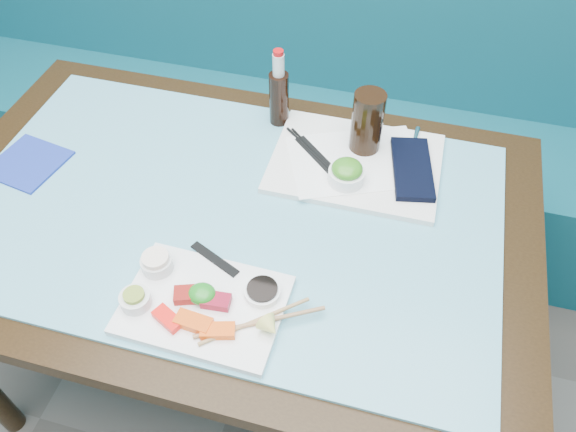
% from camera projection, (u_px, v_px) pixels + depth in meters
% --- Properties ---
extents(booth_bench, '(3.00, 0.56, 1.17)m').
position_uv_depth(booth_bench, '(309.00, 117.00, 2.10)').
color(booth_bench, '#0F515F').
rests_on(booth_bench, ground).
extents(dining_table, '(1.40, 0.90, 0.75)m').
position_uv_depth(dining_table, '(230.00, 234.00, 1.34)').
color(dining_table, black).
rests_on(dining_table, ground).
extents(glass_top, '(1.22, 0.76, 0.01)m').
position_uv_depth(glass_top, '(227.00, 210.00, 1.28)').
color(glass_top, '#60AAC0').
rests_on(glass_top, dining_table).
extents(sashimi_plate, '(0.32, 0.23, 0.02)m').
position_uv_depth(sashimi_plate, '(204.00, 305.00, 1.10)').
color(sashimi_plate, white).
rests_on(sashimi_plate, glass_top).
extents(salmon_left, '(0.07, 0.05, 0.01)m').
position_uv_depth(salmon_left, '(168.00, 319.00, 1.06)').
color(salmon_left, '#FF120A').
rests_on(salmon_left, sashimi_plate).
extents(salmon_mid, '(0.07, 0.04, 0.02)m').
position_uv_depth(salmon_mid, '(193.00, 322.00, 1.05)').
color(salmon_mid, '#EC4A09').
rests_on(salmon_mid, sashimi_plate).
extents(salmon_right, '(0.07, 0.05, 0.02)m').
position_uv_depth(salmon_right, '(218.00, 331.00, 1.04)').
color(salmon_right, '#FF510A').
rests_on(salmon_right, sashimi_plate).
extents(tuna_left, '(0.07, 0.05, 0.02)m').
position_uv_depth(tuna_left, '(189.00, 295.00, 1.09)').
color(tuna_left, maroon).
rests_on(tuna_left, sashimi_plate).
extents(tuna_right, '(0.06, 0.04, 0.02)m').
position_uv_depth(tuna_right, '(216.00, 301.00, 1.08)').
color(tuna_right, maroon).
rests_on(tuna_right, sashimi_plate).
extents(seaweed_garnish, '(0.06, 0.06, 0.03)m').
position_uv_depth(seaweed_garnish, '(202.00, 294.00, 1.09)').
color(seaweed_garnish, '#1C7C1C').
rests_on(seaweed_garnish, sashimi_plate).
extents(ramekin_wasabi, '(0.07, 0.07, 0.03)m').
position_uv_depth(ramekin_wasabi, '(135.00, 300.00, 1.08)').
color(ramekin_wasabi, silver).
rests_on(ramekin_wasabi, sashimi_plate).
extents(wasabi_fill, '(0.05, 0.05, 0.01)m').
position_uv_depth(wasabi_fill, '(134.00, 295.00, 1.07)').
color(wasabi_fill, olive).
rests_on(wasabi_fill, ramekin_wasabi).
extents(ramekin_ginger, '(0.08, 0.08, 0.03)m').
position_uv_depth(ramekin_ginger, '(157.00, 264.00, 1.14)').
color(ramekin_ginger, silver).
rests_on(ramekin_ginger, sashimi_plate).
extents(ginger_fill, '(0.06, 0.06, 0.01)m').
position_uv_depth(ginger_fill, '(155.00, 258.00, 1.12)').
color(ginger_fill, '#FFE5D1').
rests_on(ginger_fill, ramekin_ginger).
extents(soy_dish, '(0.08, 0.08, 0.01)m').
position_uv_depth(soy_dish, '(262.00, 292.00, 1.10)').
color(soy_dish, white).
rests_on(soy_dish, sashimi_plate).
extents(soy_fill, '(0.08, 0.08, 0.01)m').
position_uv_depth(soy_fill, '(262.00, 289.00, 1.09)').
color(soy_fill, black).
rests_on(soy_fill, soy_dish).
extents(lemon_wedge, '(0.05, 0.05, 0.04)m').
position_uv_depth(lemon_wedge, '(270.00, 327.00, 1.03)').
color(lemon_wedge, '#F4ED73').
rests_on(lemon_wedge, sashimi_plate).
extents(chopstick_sleeve, '(0.12, 0.07, 0.00)m').
position_uv_depth(chopstick_sleeve, '(215.00, 259.00, 1.16)').
color(chopstick_sleeve, black).
rests_on(chopstick_sleeve, sashimi_plate).
extents(wooden_chopstick_a, '(0.18, 0.16, 0.01)m').
position_uv_depth(wooden_chopstick_a, '(255.00, 321.00, 1.06)').
color(wooden_chopstick_a, '#A47E4D').
rests_on(wooden_chopstick_a, sashimi_plate).
extents(wooden_chopstick_b, '(0.23, 0.13, 0.01)m').
position_uv_depth(wooden_chopstick_b, '(260.00, 322.00, 1.06)').
color(wooden_chopstick_b, '#9F704A').
rests_on(wooden_chopstick_b, sashimi_plate).
extents(serving_tray, '(0.41, 0.31, 0.02)m').
position_uv_depth(serving_tray, '(356.00, 163.00, 1.37)').
color(serving_tray, white).
rests_on(serving_tray, glass_top).
extents(paper_placemat, '(0.37, 0.33, 0.00)m').
position_uv_depth(paper_placemat, '(356.00, 161.00, 1.36)').
color(paper_placemat, white).
rests_on(paper_placemat, serving_tray).
extents(seaweed_bowl, '(0.09, 0.09, 0.03)m').
position_uv_depth(seaweed_bowl, '(346.00, 176.00, 1.30)').
color(seaweed_bowl, white).
rests_on(seaweed_bowl, serving_tray).
extents(seaweed_salad, '(0.09, 0.09, 0.04)m').
position_uv_depth(seaweed_salad, '(347.00, 169.00, 1.28)').
color(seaweed_salad, '#367F1D').
rests_on(seaweed_salad, seaweed_bowl).
extents(cola_glass, '(0.08, 0.08, 0.16)m').
position_uv_depth(cola_glass, '(367.00, 122.00, 1.33)').
color(cola_glass, black).
rests_on(cola_glass, serving_tray).
extents(navy_pouch, '(0.13, 0.22, 0.02)m').
position_uv_depth(navy_pouch, '(412.00, 168.00, 1.33)').
color(navy_pouch, black).
rests_on(navy_pouch, serving_tray).
extents(fork, '(0.02, 0.10, 0.01)m').
position_uv_depth(fork, '(415.00, 140.00, 1.40)').
color(fork, silver).
rests_on(fork, serving_tray).
extents(black_chopstick_a, '(0.19, 0.17, 0.01)m').
position_uv_depth(black_chopstick_a, '(315.00, 155.00, 1.37)').
color(black_chopstick_a, black).
rests_on(black_chopstick_a, serving_tray).
extents(black_chopstick_b, '(0.18, 0.17, 0.01)m').
position_uv_depth(black_chopstick_b, '(318.00, 156.00, 1.37)').
color(black_chopstick_b, black).
rests_on(black_chopstick_b, serving_tray).
extents(tray_sleeve, '(0.13, 0.13, 0.00)m').
position_uv_depth(tray_sleeve, '(317.00, 156.00, 1.37)').
color(tray_sleeve, black).
rests_on(tray_sleeve, serving_tray).
extents(cola_bottle_body, '(0.06, 0.06, 0.14)m').
position_uv_depth(cola_bottle_body, '(279.00, 99.00, 1.43)').
color(cola_bottle_body, black).
rests_on(cola_bottle_body, glass_top).
extents(cola_bottle_neck, '(0.04, 0.04, 0.06)m').
position_uv_depth(cola_bottle_neck, '(279.00, 65.00, 1.36)').
color(cola_bottle_neck, silver).
rests_on(cola_bottle_neck, cola_bottle_body).
extents(cola_bottle_cap, '(0.03, 0.03, 0.01)m').
position_uv_depth(cola_bottle_cap, '(278.00, 53.00, 1.33)').
color(cola_bottle_cap, '#BB0B0E').
rests_on(cola_bottle_cap, cola_bottle_neck).
extents(blue_napkin, '(0.19, 0.19, 0.01)m').
position_uv_depth(blue_napkin, '(28.00, 163.00, 1.37)').
color(blue_napkin, navy).
rests_on(blue_napkin, glass_top).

